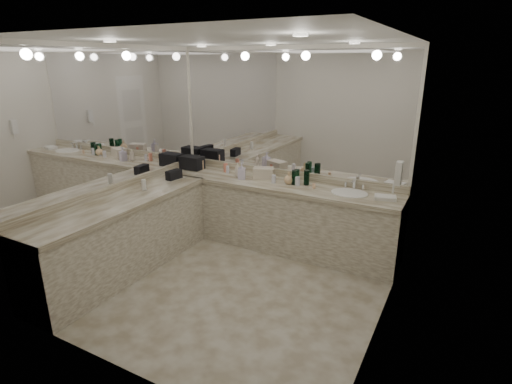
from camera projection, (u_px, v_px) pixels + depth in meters
The scene contains 37 objects.
floor at pixel (231, 286), 4.49m from camera, with size 3.20×3.20×0.00m, color #BDB6A4.
ceiling at pixel (225, 39), 3.68m from camera, with size 3.20×3.20×0.00m, color white.
wall_back at pixel (288, 148), 5.34m from camera, with size 3.20×0.02×2.60m, color silver.
wall_left at pixel (116, 158), 4.80m from camera, with size 0.02×3.00×2.60m, color silver.
wall_right at pixel (389, 199), 3.36m from camera, with size 0.02×3.00×2.60m, color silver.
vanity_back_base at pixel (277, 217), 5.36m from camera, with size 3.20×0.60×0.84m, color beige.
vanity_back_top at pixel (277, 185), 5.21m from camera, with size 3.20×0.64×0.06m, color beige.
vanity_left_base at pixel (123, 239), 4.69m from camera, with size 0.60×2.40×0.84m, color beige.
vanity_left_top at pixel (119, 203), 4.55m from camera, with size 0.64×2.42×0.06m, color beige.
backsplash_back at pixel (287, 174), 5.43m from camera, with size 3.20×0.04×0.10m, color beige.
backsplash_left at pixel (120, 186), 4.90m from camera, with size 0.04×3.00×0.10m, color beige.
mirror_back at pixel (288, 112), 5.18m from camera, with size 3.12×0.01×1.55m, color white.
mirror_left at pixel (112, 118), 4.65m from camera, with size 0.01×2.92×1.55m, color white.
sink at pixel (349, 194), 4.79m from camera, with size 0.44×0.44×0.03m, color white.
faucet at pixel (354, 183), 4.94m from camera, with size 0.24×0.16×0.14m, color silver.
wall_phone at pixel (399, 173), 3.95m from camera, with size 0.06×0.10×0.24m, color white.
door at pixel (371, 249), 3.03m from camera, with size 0.02×0.82×2.10m, color white.
black_toiletry_bag at pixel (192, 163), 5.83m from camera, with size 0.33×0.21×0.19m, color black.
black_bag_spill at pixel (174, 175), 5.35m from camera, with size 0.10×0.22×0.12m, color black.
cream_cosmetic_case at pixel (263, 173), 5.36m from camera, with size 0.26×0.16×0.15m, color beige.
hand_towel at pixel (385, 198), 4.57m from camera, with size 0.24×0.16×0.04m, color white.
lotion_left at pixel (144, 185), 4.87m from camera, with size 0.06×0.06×0.13m, color white.
soap_bottle_a at pixel (237, 170), 5.46m from camera, with size 0.08×0.08×0.20m, color silver.
soap_bottle_b at pixel (242, 171), 5.33m from camera, with size 0.10×0.10×0.22m, color silver.
soap_bottle_c at pixel (289, 178), 5.13m from camera, with size 0.12×0.12×0.16m, color #DDB585.
green_bottle_0 at pixel (307, 177), 5.10m from camera, with size 0.07×0.07×0.19m, color #0E4627.
green_bottle_1 at pixel (297, 176), 5.16m from camera, with size 0.07×0.07×0.18m, color #0E4627.
green_bottle_2 at pixel (306, 178), 5.08m from camera, with size 0.06×0.06×0.19m, color #0E4627.
green_bottle_3 at pixel (294, 177), 5.10m from camera, with size 0.07×0.07×0.19m, color #0E4627.
amenity_bottle_0 at pixel (226, 168), 5.69m from camera, with size 0.06×0.06×0.12m, color #E57F66.
amenity_bottle_1 at pixel (286, 181), 5.14m from camera, with size 0.04×0.04×0.08m, color silver.
amenity_bottle_2 at pixel (202, 165), 5.82m from camera, with size 0.07×0.07×0.14m, color #E0B28C.
amenity_bottle_3 at pixel (262, 173), 5.45m from camera, with size 0.04×0.04×0.11m, color #E57F66.
amenity_bottle_4 at pixel (228, 169), 5.64m from camera, with size 0.04×0.04×0.10m, color silver.
amenity_bottle_5 at pixel (274, 179), 5.18m from camera, with size 0.06×0.06×0.11m, color silver.
amenity_bottle_6 at pixel (298, 181), 5.08m from camera, with size 0.06×0.06×0.11m, color silver.
amenity_bottle_7 at pixel (314, 186), 4.96m from camera, with size 0.04×0.04×0.06m, color #E0B28C.
Camera 1 is at (2.11, -3.33, 2.41)m, focal length 28.00 mm.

